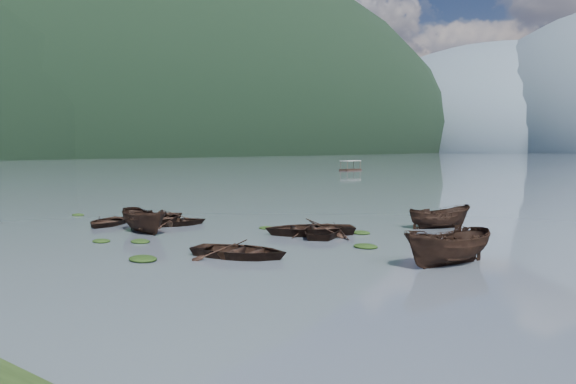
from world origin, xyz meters
The scene contains 21 objects.
ground_plane centered at (0.00, 0.00, 0.00)m, with size 2400.00×2400.00×0.00m, color #4B545E.
left_ridge_far centered at (-480.00, 250.00, 0.00)m, with size 560.00×1400.00×380.00m, color black.
haze_mtn_a centered at (-260.00, 900.00, 0.00)m, with size 520.00×520.00×280.00m, color #475666.
rowboat_0 centered at (-8.20, 4.01, 0.00)m, with size 2.82×3.95×0.82m, color black.
rowboat_1 centered at (-4.86, 6.57, 0.00)m, with size 2.93×4.11×0.85m, color black.
rowboat_2 centered at (-3.75, 3.46, 0.00)m, with size 1.65×4.38×1.69m, color black.
rowboat_3 centered at (4.86, 9.02, 0.00)m, with size 3.22×4.51×0.93m, color black.
rowboat_4 centered at (5.52, 1.47, 0.00)m, with size 3.20×4.48×0.93m, color black.
rowboat_5 centered at (13.51, 5.45, 0.00)m, with size 1.76×4.69×1.81m, color black.
rowboat_6 centered at (-6.24, 6.57, 0.00)m, with size 3.50×4.90×1.02m, color black.
rowboat_7 centered at (4.08, 8.72, 0.00)m, with size 3.59×5.03×1.04m, color black.
rowboat_8 centered at (8.81, 15.67, 0.00)m, with size 1.55×4.11×1.59m, color black.
weed_clump_0 centered at (-2.87, 0.04, 0.00)m, with size 1.02×0.84×0.22m, color black.
weed_clump_1 centered at (-1.16, 1.17, 0.00)m, with size 1.09×0.87×0.24m, color black.
weed_clump_2 centered at (2.81, -1.71, 0.00)m, with size 1.36×1.09×0.29m, color black.
weed_clump_3 centered at (3.71, 10.42, 0.00)m, with size 0.92×0.78×0.20m, color black.
weed_clump_4 centered at (8.72, 6.97, 0.00)m, with size 1.24×0.99×0.26m, color black.
weed_clump_5 centered at (-14.28, 5.71, 0.00)m, with size 0.98×0.80×0.21m, color black.
weed_clump_6 centered at (0.73, 8.97, 0.00)m, with size 1.01×0.84×0.21m, color black.
weed_clump_7 centered at (6.24, 10.71, 0.00)m, with size 1.12×0.90×0.24m, color black.
pontoon_left centered at (-43.38, 90.01, 0.00)m, with size 2.28×5.47×2.10m, color black, non-canonical shape.
Camera 1 is at (22.34, -16.57, 4.79)m, focal length 35.00 mm.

